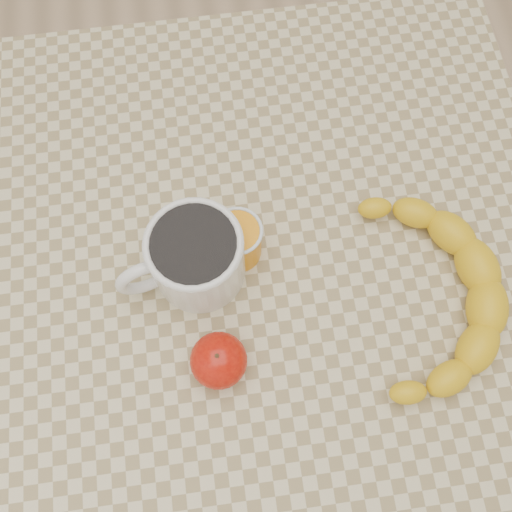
{
  "coord_description": "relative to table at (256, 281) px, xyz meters",
  "views": [
    {
      "loc": [
        -0.03,
        -0.24,
        1.44
      ],
      "look_at": [
        0.0,
        0.0,
        0.77
      ],
      "focal_mm": 40.0,
      "sensor_mm": 36.0,
      "label": 1
    }
  ],
  "objects": [
    {
      "name": "apple",
      "position": [
        -0.06,
        -0.12,
        0.12
      ],
      "size": [
        0.07,
        0.07,
        0.06
      ],
      "color": "#950A04",
      "rests_on": "table"
    },
    {
      "name": "coffee_mug",
      "position": [
        -0.07,
        -0.0,
        0.14
      ],
      "size": [
        0.17,
        0.14,
        0.1
      ],
      "color": "silver",
      "rests_on": "table"
    },
    {
      "name": "orange_juice_glass",
      "position": [
        -0.02,
        0.02,
        0.12
      ],
      "size": [
        0.06,
        0.06,
        0.07
      ],
      "color": "orange",
      "rests_on": "table"
    },
    {
      "name": "banana",
      "position": [
        0.2,
        -0.08,
        0.11
      ],
      "size": [
        0.35,
        0.4,
        0.05
      ],
      "primitive_type": null,
      "rotation": [
        0.0,
        0.0,
        -0.22
      ],
      "color": "gold",
      "rests_on": "table"
    },
    {
      "name": "ground",
      "position": [
        0.0,
        0.0,
        -0.66
      ],
      "size": [
        3.0,
        3.0,
        0.0
      ],
      "primitive_type": "plane",
      "color": "tan",
      "rests_on": "ground"
    },
    {
      "name": "table",
      "position": [
        0.0,
        0.0,
        0.0
      ],
      "size": [
        0.8,
        0.8,
        0.75
      ],
      "color": "#CBBC8F",
      "rests_on": "ground"
    }
  ]
}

